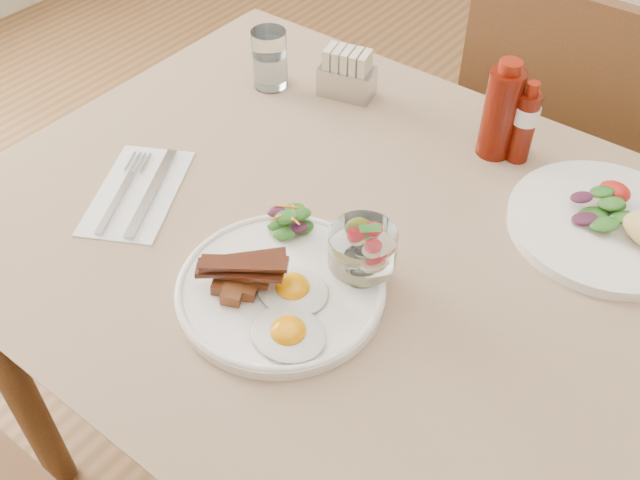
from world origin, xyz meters
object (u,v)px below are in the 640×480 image
Objects in this scene: fruit_cup at (363,248)px; hot_sauce_bottle at (524,123)px; chair_far at (563,156)px; sugar_caddy at (347,76)px; second_plate at (621,226)px; table at (401,301)px; water_glass at (270,62)px; main_plate at (281,290)px; ketchup_bottle at (501,112)px.

hot_sauce_bottle reaches higher than fruit_cup.
sugar_caddy is at bearing -129.72° from chair_far.
fruit_cup reaches higher than sugar_caddy.
sugar_caddy reaches higher than second_plate.
water_glass reaches higher than table.
fruit_cup reaches higher than table.
hot_sauce_bottle reaches higher than sugar_caddy.
fruit_cup and water_glass have the same top height.
table is at bearing 57.12° from main_plate.
hot_sauce_bottle reaches higher than water_glass.
ketchup_bottle reaches higher than sugar_caddy.
hot_sauce_bottle is at bearing 158.72° from second_plate.
chair_far is 8.61× the size of water_glass.
main_plate is at bearing -100.05° from ketchup_bottle.
second_plate reaches higher than main_plate.
water_glass is (-0.66, 0.00, 0.03)m from second_plate.
hot_sauce_bottle is 1.31× the size of sugar_caddy.
ketchup_bottle reaches higher than water_glass.
fruit_cup is (0.07, 0.08, 0.06)m from main_plate.
ketchup_bottle is (-0.24, 0.07, 0.06)m from second_plate.
fruit_cup is 0.55× the size of ketchup_bottle.
ketchup_bottle is at bearing 9.05° from water_glass.
fruit_cup is at bearing -96.71° from hot_sauce_bottle.
sugar_caddy reaches higher than table.
ketchup_bottle is 1.18× the size of hot_sauce_bottle.
water_glass reaches higher than second_plate.
fruit_cup is 0.65× the size of hot_sauce_bottle.
table is 0.17m from fruit_cup.
table is at bearing -93.45° from hot_sauce_bottle.
water_glass is at bearing 131.62° from main_plate.
main_plate is 0.92× the size of second_plate.
second_plate is (0.24, 0.30, -0.05)m from fruit_cup.
second_plate is 0.66m from water_glass.
hot_sauce_bottle is at bearing 83.29° from fruit_cup.
ketchup_bottle is 0.43m from water_glass.
chair_far reaches higher than table.
fruit_cup is 0.85× the size of water_glass.
sugar_caddy is at bearing 173.44° from second_plate.
chair_far is 0.48m from ketchup_bottle.
sugar_caddy is at bearing 137.21° from table.
table is 0.44m from sugar_caddy.
hot_sauce_bottle is 0.47m from water_glass.
main_plate is at bearing -48.38° from water_glass.
chair_far is 0.56m from sugar_caddy.
chair_far is 3.32× the size of main_plate.
hot_sauce_bottle is 1.32× the size of water_glass.
main_plate is 0.12m from fruit_cup.
chair_far reaches higher than main_plate.
hot_sauce_bottle reaches higher than second_plate.
table is 0.33m from second_plate.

